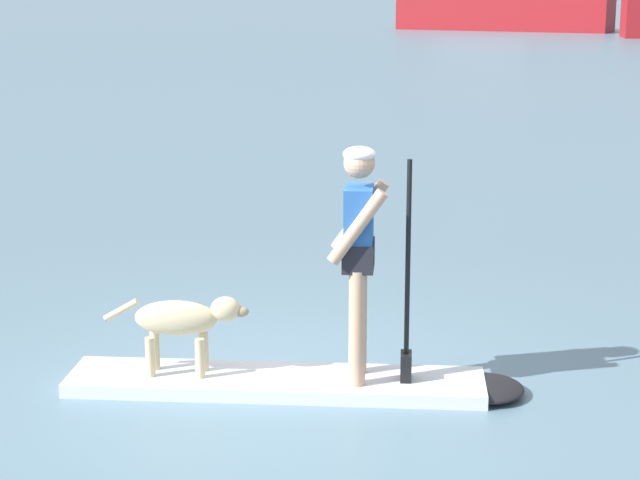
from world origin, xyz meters
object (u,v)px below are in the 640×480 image
at_px(dog, 183,321).
at_px(moored_boat_outer, 499,1).
at_px(paddleboard, 306,383).
at_px(person_paddler, 361,247).

distance_m(dog, moored_boat_outer, 61.04).
distance_m(paddleboard, person_paddler, 1.11).
height_order(person_paddler, dog, person_paddler).
distance_m(person_paddler, dog, 1.42).
relative_size(person_paddler, dog, 1.61).
height_order(paddleboard, moored_boat_outer, moored_boat_outer).
relative_size(paddleboard, moored_boat_outer, 0.26).
bearing_deg(paddleboard, moored_boat_outer, 98.77).
xyz_separation_m(paddleboard, dog, (-0.87, -0.23, 0.45)).
bearing_deg(person_paddler, dog, -165.53).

